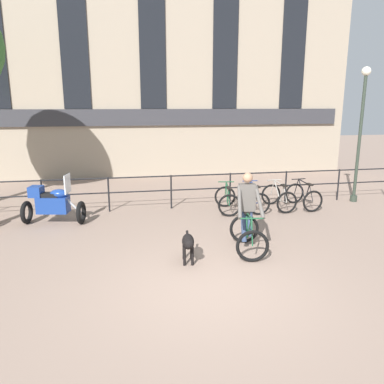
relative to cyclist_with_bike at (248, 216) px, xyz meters
The scene contains 11 objects.
ground_plane 2.10m from the cyclist_with_bike, 127.71° to the right, with size 60.00×60.00×0.00m, color gray.
canal_railing 3.84m from the cyclist_with_bike, 108.19° to the left, with size 15.05×0.05×1.05m.
building_facade 10.61m from the cyclist_with_bike, 97.24° to the left, with size 18.00×0.72×10.99m.
cyclist_with_bike is the anchor object (origin of this frame).
dog 1.53m from the cyclist_with_bike, 160.42° to the right, with size 0.30×0.90×0.62m.
parked_motorcycle 5.28m from the cyclist_with_bike, 148.83° to the left, with size 1.68×0.92×1.35m.
parked_bicycle_near_lamp 3.05m from the cyclist_with_bike, 82.39° to the left, with size 0.82×1.20×0.86m.
parked_bicycle_mid_left 3.26m from the cyclist_with_bike, 67.85° to the left, with size 0.66×1.11×0.86m.
parked_bicycle_mid_right 3.64m from the cyclist_with_bike, 55.77° to the left, with size 0.73×1.15×0.86m.
parked_bicycle_far_end 4.16m from the cyclist_with_bike, 46.36° to the left, with size 0.75×1.16×0.86m.
street_lamp 6.16m from the cyclist_with_bike, 34.89° to the left, with size 0.28×0.28×4.28m.
Camera 1 is at (-1.44, -5.90, 3.14)m, focal length 35.00 mm.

